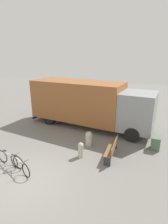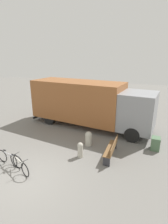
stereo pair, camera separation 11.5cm
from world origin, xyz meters
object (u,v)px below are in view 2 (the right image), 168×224
object	(u,v)px
bicycle_near	(10,158)
bicycle_middle	(19,164)
bollard_near_bench	(80,149)
utility_box	(155,144)
delivery_truck	(88,102)
park_bench	(112,148)
bollard_far_bench	(89,138)

from	to	relation	value
bicycle_near	bicycle_middle	bearing A→B (deg)	-9.48
bicycle_middle	bollard_near_bench	xyz separation A→B (m)	(2.11, 2.18, 0.10)
bollard_near_bench	utility_box	bearing A→B (deg)	33.06
delivery_truck	bicycle_middle	xyz separation A→B (m)	(-0.89, -6.43, -1.48)
park_bench	bicycle_middle	distance (m)	4.60
park_bench	bicycle_middle	size ratio (longest dim) A/B	1.17
bicycle_near	utility_box	xyz separation A→B (m)	(6.49, 4.31, 0.02)
park_bench	utility_box	bearing A→B (deg)	-53.65
bicycle_middle	bollard_far_bench	distance (m)	4.09
delivery_truck	bollard_near_bench	xyz separation A→B (m)	(1.22, -4.26, -1.38)
bollard_far_bench	bollard_near_bench	bearing A→B (deg)	-87.17
bollard_near_bench	utility_box	world-z (taller)	bollard_near_bench
delivery_truck	utility_box	bearing A→B (deg)	-16.40
delivery_truck	bicycle_near	bearing A→B (deg)	-99.80
bicycle_middle	bollard_far_bench	size ratio (longest dim) A/B	1.87
park_bench	utility_box	xyz separation A→B (m)	(2.09, 1.68, -0.13)
delivery_truck	park_bench	distance (m)	4.71
utility_box	bicycle_middle	bearing A→B (deg)	-141.63
delivery_truck	bicycle_near	distance (m)	6.60
bicycle_near	bollard_near_bench	distance (m)	3.49
park_bench	bicycle_near	bearing A→B (deg)	118.31
bicycle_near	bicycle_middle	distance (m)	0.81
bollard_near_bench	bollard_far_bench	size ratio (longest dim) A/B	0.95
delivery_truck	utility_box	size ratio (longest dim) A/B	12.42
delivery_truck	bicycle_near	size ratio (longest dim) A/B	5.34
bicycle_middle	utility_box	bearing A→B (deg)	59.52
delivery_truck	bicycle_middle	bearing A→B (deg)	-92.67
delivery_truck	bollard_far_bench	bearing A→B (deg)	-63.13
bicycle_middle	bollard_near_bench	bearing A→B (deg)	67.09
bicycle_near	utility_box	size ratio (longest dim) A/B	2.33
bollard_near_bench	bicycle_middle	bearing A→B (deg)	-134.06
bollard_far_bench	utility_box	distance (m)	3.81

